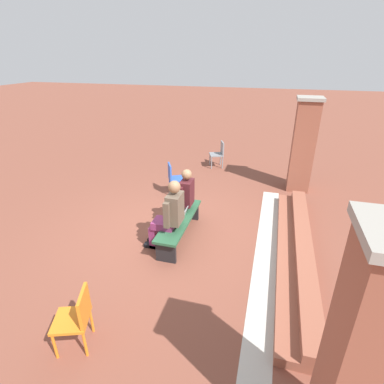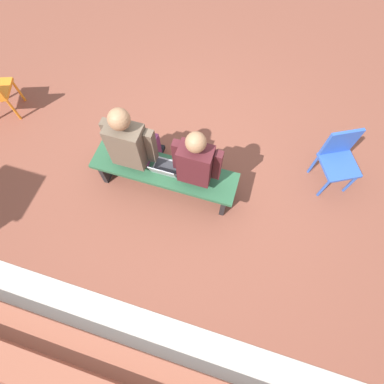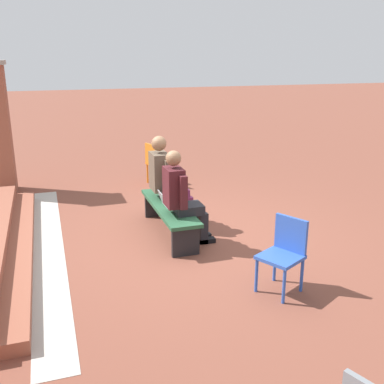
% 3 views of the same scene
% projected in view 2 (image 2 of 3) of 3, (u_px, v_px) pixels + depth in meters
% --- Properties ---
extents(ground_plane, '(60.00, 60.00, 0.00)m').
position_uv_depth(ground_plane, '(186.00, 174.00, 4.11)').
color(ground_plane, brown).
extents(concrete_strip, '(5.50, 0.40, 0.01)m').
position_uv_depth(concrete_strip, '(115.00, 320.00, 3.30)').
color(concrete_strip, '#B7B2A8').
rests_on(concrete_strip, ground).
extents(brick_steps, '(4.70, 0.60, 0.30)m').
position_uv_depth(brick_steps, '(90.00, 377.00, 2.96)').
color(brick_steps, '#93513D').
rests_on(brick_steps, ground).
extents(bench, '(1.80, 0.44, 0.45)m').
position_uv_depth(bench, '(165.00, 174.00, 3.70)').
color(bench, '#285638').
rests_on(bench, ground).
extents(person_student, '(0.54, 0.69, 1.34)m').
position_uv_depth(person_student, '(198.00, 162.00, 3.35)').
color(person_student, '#232328').
rests_on(person_student, ground).
extents(person_adult, '(0.58, 0.74, 1.41)m').
position_uv_depth(person_adult, '(133.00, 143.00, 3.42)').
color(person_adult, '#7F2D5B').
rests_on(person_adult, ground).
extents(laptop, '(0.32, 0.29, 0.21)m').
position_uv_depth(laptop, '(165.00, 169.00, 3.56)').
color(laptop, '#9EA0A5').
rests_on(laptop, bench).
extents(plastic_chair_mid_courtyard, '(0.57, 0.57, 0.84)m').
position_uv_depth(plastic_chair_mid_courtyard, '(339.00, 157.00, 3.66)').
color(plastic_chair_mid_courtyard, '#2D56B7').
rests_on(plastic_chair_mid_courtyard, ground).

